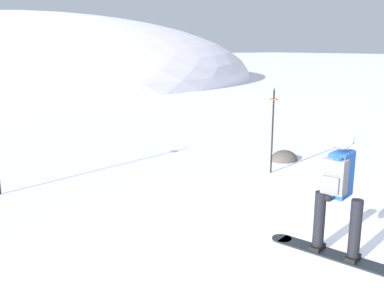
# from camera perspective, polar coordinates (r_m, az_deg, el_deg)

# --- Properties ---
(ground_plane) EXTENTS (300.00, 300.00, 0.00)m
(ground_plane) POSITION_cam_1_polar(r_m,az_deg,el_deg) (5.93, 15.78, -15.07)
(ground_plane) COLOR white
(ridge_peak_main) EXTENTS (39.36, 35.42, 11.09)m
(ridge_peak_main) POSITION_cam_1_polar(r_m,az_deg,el_deg) (40.05, -20.62, 8.07)
(ridge_peak_main) COLOR white
(ridge_peak_main) RESTS_ON ground
(snowboarder_main) EXTENTS (0.70, 1.78, 1.71)m
(snowboarder_main) POSITION_cam_1_polar(r_m,az_deg,el_deg) (5.84, 18.82, -5.91)
(snowboarder_main) COLOR black
(snowboarder_main) RESTS_ON ground
(piste_marker_near) EXTENTS (0.20, 0.20, 1.89)m
(piste_marker_near) POSITION_cam_1_polar(r_m,az_deg,el_deg) (9.45, 10.64, 2.53)
(piste_marker_near) COLOR black
(piste_marker_near) RESTS_ON ground
(rock_dark) EXTENTS (0.71, 0.61, 0.50)m
(rock_dark) POSITION_cam_1_polar(r_m,az_deg,el_deg) (10.79, 12.07, -2.12)
(rock_dark) COLOR #4C4742
(rock_dark) RESTS_ON ground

